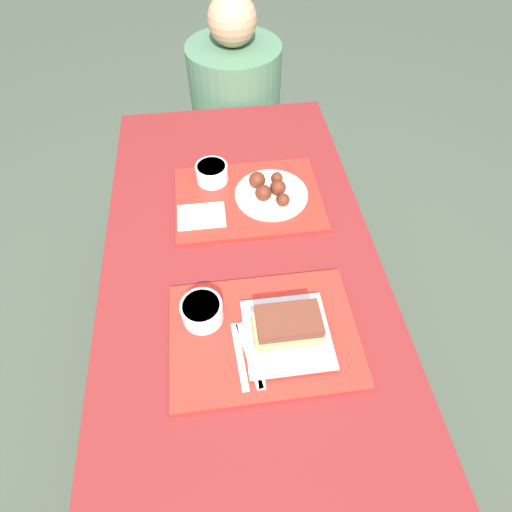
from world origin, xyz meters
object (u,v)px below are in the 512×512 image
at_px(bowl_coleslaw_far, 212,172).
at_px(brisket_sandwich_plate, 288,329).
at_px(bowl_coleslaw_near, 202,311).
at_px(wings_plate_far, 270,191).
at_px(person_seated_across, 235,92).
at_px(tray_far, 248,199).
at_px(tray_near, 264,334).

bearing_deg(bowl_coleslaw_far, brisket_sandwich_plate, -76.13).
xyz_separation_m(bowl_coleslaw_near, wings_plate_far, (0.23, 0.41, -0.01)).
xyz_separation_m(bowl_coleslaw_far, person_seated_across, (0.13, 0.65, -0.11)).
xyz_separation_m(brisket_sandwich_plate, wings_plate_far, (0.03, 0.49, -0.02)).
distance_m(bowl_coleslaw_near, brisket_sandwich_plate, 0.21).
relative_size(bowl_coleslaw_near, person_seated_across, 0.16).
height_order(bowl_coleslaw_near, wings_plate_far, wings_plate_far).
height_order(tray_far, wings_plate_far, wings_plate_far).
xyz_separation_m(tray_near, brisket_sandwich_plate, (0.05, -0.01, 0.04)).
xyz_separation_m(tray_far, brisket_sandwich_plate, (0.04, -0.48, 0.04)).
distance_m(bowl_coleslaw_far, person_seated_across, 0.67).
xyz_separation_m(tray_far, bowl_coleslaw_near, (-0.16, -0.41, 0.04)).
bearing_deg(brisket_sandwich_plate, tray_near, 164.29).
bearing_deg(person_seated_across, brisket_sandwich_plate, -89.49).
xyz_separation_m(tray_near, wings_plate_far, (0.08, 0.47, 0.03)).
relative_size(tray_near, person_seated_across, 0.69).
xyz_separation_m(bowl_coleslaw_near, bowl_coleslaw_far, (0.05, 0.50, 0.00)).
height_order(tray_near, tray_far, same).
bearing_deg(bowl_coleslaw_far, tray_near, -80.94).
distance_m(tray_near, wings_plate_far, 0.48).
distance_m(tray_near, bowl_coleslaw_near, 0.16).
height_order(bowl_coleslaw_far, person_seated_across, person_seated_across).
bearing_deg(tray_far, wings_plate_far, 1.38).
height_order(bowl_coleslaw_near, person_seated_across, person_seated_across).
bearing_deg(brisket_sandwich_plate, wings_plate_far, 86.25).
relative_size(tray_far, brisket_sandwich_plate, 2.23).
height_order(bowl_coleslaw_near, bowl_coleslaw_far, same).
bearing_deg(wings_plate_far, bowl_coleslaw_far, 151.97).
xyz_separation_m(tray_near, bowl_coleslaw_near, (-0.14, 0.06, 0.04)).
relative_size(wings_plate_far, person_seated_across, 0.35).
distance_m(bowl_coleslaw_near, bowl_coleslaw_far, 0.50).
relative_size(bowl_coleslaw_near, wings_plate_far, 0.45).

